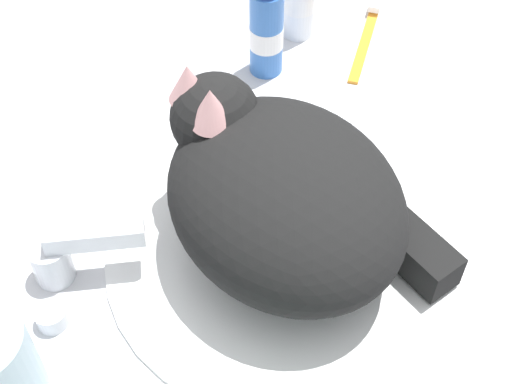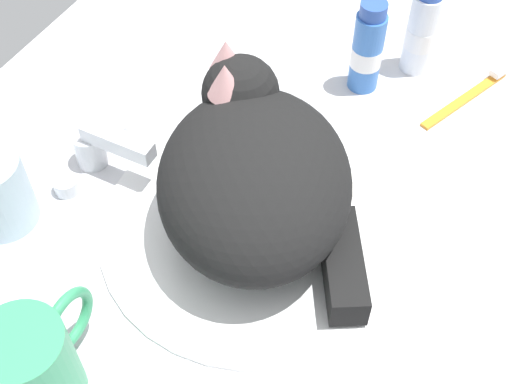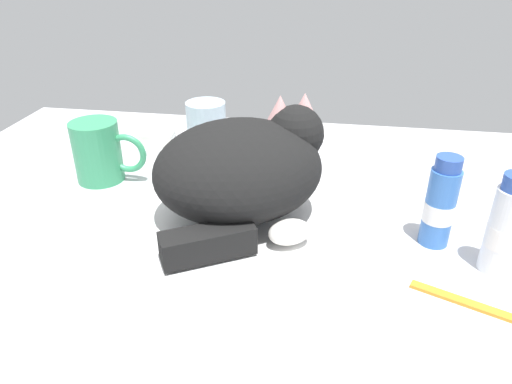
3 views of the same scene
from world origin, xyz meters
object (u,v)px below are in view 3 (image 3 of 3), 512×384
(soap_bar, at_px, (158,138))
(toothbrush, at_px, (491,309))
(cat, at_px, (244,168))
(rinse_cup, at_px, (206,125))
(coffee_mug, at_px, (99,152))
(mouthwash_bottle, at_px, (505,228))
(toothpaste_bottle, at_px, (440,205))
(faucet, at_px, (260,147))

(soap_bar, bearing_deg, toothbrush, -36.03)
(cat, bearing_deg, rinse_cup, 115.77)
(coffee_mug, distance_m, toothbrush, 0.60)
(rinse_cup, bearing_deg, toothbrush, -43.61)
(soap_bar, bearing_deg, cat, -46.24)
(coffee_mug, height_order, rinse_cup, coffee_mug)
(cat, distance_m, rinse_cup, 0.27)
(cat, relative_size, mouthwash_bottle, 2.32)
(soap_bar, xyz_separation_m, mouthwash_bottle, (0.52, -0.28, 0.04))
(rinse_cup, bearing_deg, cat, -64.23)
(cat, xyz_separation_m, coffee_mug, (-0.25, 0.08, -0.03))
(toothpaste_bottle, bearing_deg, toothbrush, -72.81)
(mouthwash_bottle, bearing_deg, toothbrush, -106.40)
(faucet, bearing_deg, mouthwash_bottle, -38.87)
(toothpaste_bottle, bearing_deg, rinse_cup, 144.63)
(faucet, distance_m, soap_bar, 0.20)
(toothpaste_bottle, xyz_separation_m, toothbrush, (0.04, -0.13, -0.05))
(faucet, bearing_deg, coffee_mug, -155.31)
(rinse_cup, height_order, soap_bar, rinse_cup)
(faucet, distance_m, rinse_cup, 0.12)
(faucet, height_order, cat, cat)
(faucet, xyz_separation_m, soap_bar, (-0.20, 0.02, -0.00))
(mouthwash_bottle, xyz_separation_m, toothbrush, (-0.02, -0.08, -0.05))
(coffee_mug, bearing_deg, soap_bar, 69.90)
(rinse_cup, xyz_separation_m, toothpaste_bottle, (0.37, -0.26, 0.01))
(soap_bar, bearing_deg, rinse_cup, 19.04)
(soap_bar, height_order, toothpaste_bottle, toothpaste_bottle)
(mouthwash_bottle, bearing_deg, toothpaste_bottle, 143.08)
(mouthwash_bottle, distance_m, toothbrush, 0.10)
(rinse_cup, bearing_deg, mouthwash_bottle, -35.60)
(cat, height_order, soap_bar, cat)
(rinse_cup, xyz_separation_m, mouthwash_bottle, (0.44, -0.31, 0.02))
(toothbrush, bearing_deg, mouthwash_bottle, 73.60)
(rinse_cup, relative_size, soap_bar, 1.45)
(soap_bar, xyz_separation_m, toothpaste_bottle, (0.46, -0.23, 0.03))
(faucet, xyz_separation_m, coffee_mug, (-0.25, -0.11, 0.02))
(faucet, distance_m, coffee_mug, 0.27)
(toothpaste_bottle, bearing_deg, mouthwash_bottle, -36.92)
(toothbrush, bearing_deg, cat, 153.07)
(coffee_mug, bearing_deg, faucet, 24.69)
(rinse_cup, bearing_deg, coffee_mug, -129.82)
(cat, height_order, coffee_mug, cat)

